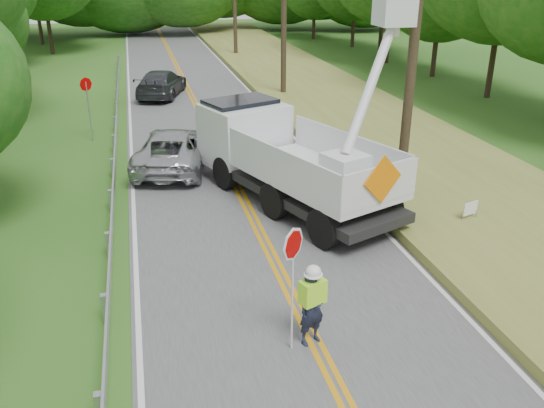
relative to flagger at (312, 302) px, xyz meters
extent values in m
cube|color=#4A4A4C|center=(0.09, 11.66, -0.96)|extent=(7.20, 96.00, 0.02)
cube|color=orange|center=(-0.01, 11.66, -0.94)|extent=(0.12, 96.00, 0.00)
cube|color=orange|center=(0.19, 11.66, -0.94)|extent=(0.12, 96.00, 0.00)
cube|color=silver|center=(-3.36, 11.66, -0.94)|extent=(0.12, 96.00, 0.00)
cube|color=silver|center=(3.54, 11.66, -0.94)|extent=(0.12, 96.00, 0.00)
cube|color=#A4A7AE|center=(-4.01, 1.66, -0.62)|extent=(0.12, 0.14, 0.70)
cube|color=#A4A7AE|center=(-4.01, 4.66, -0.62)|extent=(0.12, 0.14, 0.70)
cube|color=#A4A7AE|center=(-4.01, 7.66, -0.62)|extent=(0.12, 0.14, 0.70)
cube|color=#A4A7AE|center=(-4.01, 10.66, -0.62)|extent=(0.12, 0.14, 0.70)
cube|color=#A4A7AE|center=(-4.01, 13.66, -0.62)|extent=(0.12, 0.14, 0.70)
cube|color=#A4A7AE|center=(-4.01, 16.66, -0.62)|extent=(0.12, 0.14, 0.70)
cube|color=#A4A7AE|center=(-4.01, 19.66, -0.62)|extent=(0.12, 0.14, 0.70)
cube|color=#A4A7AE|center=(-4.01, 22.66, -0.62)|extent=(0.12, 0.14, 0.70)
cube|color=#A4A7AE|center=(-4.01, 25.66, -0.62)|extent=(0.12, 0.14, 0.70)
cube|color=#A4A7AE|center=(-4.01, 28.66, -0.62)|extent=(0.12, 0.14, 0.70)
cube|color=#A4A7AE|center=(-4.01, 31.66, -0.62)|extent=(0.12, 0.14, 0.70)
cube|color=#A4A7AE|center=(-4.01, 34.66, -0.62)|extent=(0.12, 0.14, 0.70)
cube|color=#A4A7AE|center=(-3.91, 12.66, -0.37)|extent=(0.05, 48.00, 0.34)
cylinder|color=#2C2419|center=(5.09, 6.66, 4.03)|extent=(0.30, 0.30, 10.00)
cylinder|color=#2C2419|center=(5.09, 21.66, 4.03)|extent=(0.30, 0.30, 10.00)
cube|color=olive|center=(7.19, 11.66, -0.82)|extent=(7.00, 96.00, 0.30)
cylinder|color=#332319|center=(-9.32, 41.53, 0.90)|extent=(0.32, 0.32, 3.73)
cylinder|color=#332319|center=(-10.88, 47.82, 1.16)|extent=(0.32, 0.32, 4.25)
cylinder|color=#332319|center=(16.22, 18.90, 1.10)|extent=(0.32, 0.32, 4.13)
cylinder|color=#332319|center=(16.27, 25.32, 0.61)|extent=(0.32, 0.32, 3.15)
cylinder|color=#332319|center=(15.56, 31.09, 0.95)|extent=(0.32, 0.32, 3.83)
cylinder|color=#332319|center=(16.34, 34.16, 1.27)|extent=(0.32, 0.32, 4.47)
cylinder|color=#332319|center=(16.16, 39.74, 0.61)|extent=(0.32, 0.32, 3.15)
cylinder|color=#332319|center=(14.45, 45.80, 0.35)|extent=(0.32, 0.32, 2.63)
imported|color=#191E33|center=(0.02, 0.00, -0.14)|extent=(0.69, 0.57, 1.62)
cube|color=#9DEB22|center=(0.02, 0.00, 0.23)|extent=(0.57, 0.45, 0.49)
ellipsoid|color=white|center=(0.02, 0.00, 0.68)|extent=(0.30, 0.30, 0.24)
cylinder|color=#B7B7B7|center=(-0.42, -0.10, 0.19)|extent=(0.04, 0.04, 2.27)
cylinder|color=#AB0001|center=(-0.42, -0.10, 1.38)|extent=(0.50, 0.46, 0.65)
cylinder|color=black|center=(1.56, 3.86, -0.39)|extent=(0.72, 1.15, 1.10)
cylinder|color=black|center=(3.70, 4.69, -0.39)|extent=(0.72, 1.15, 1.10)
cylinder|color=black|center=(0.73, 6.00, -0.39)|extent=(0.72, 1.15, 1.10)
cylinder|color=black|center=(2.87, 6.83, -0.39)|extent=(0.72, 1.15, 1.10)
cylinder|color=black|center=(-0.31, 8.67, -0.39)|extent=(0.72, 1.15, 1.10)
cylinder|color=black|center=(1.83, 9.50, -0.39)|extent=(0.72, 1.15, 1.10)
cube|color=black|center=(1.68, 6.73, -0.31)|extent=(4.90, 7.72, 0.29)
cube|color=#B8BABD|center=(1.97, 5.98, 0.26)|extent=(4.37, 5.88, 0.25)
cube|color=#B8BABD|center=(0.76, 5.51, 0.83)|extent=(1.97, 4.95, 1.03)
cube|color=#B8BABD|center=(3.17, 6.45, 0.83)|extent=(1.97, 4.95, 1.03)
cube|color=#B8BABD|center=(2.91, 3.54, 0.83)|extent=(2.49, 1.02, 1.03)
cube|color=#B8BABD|center=(0.56, 9.62, 0.60)|extent=(3.20, 2.97, 2.07)
cube|color=black|center=(0.47, 9.84, 1.35)|extent=(2.68, 2.22, 0.86)
cube|color=#B8BABD|center=(2.42, 4.81, 0.83)|extent=(1.34, 1.34, 0.92)
cube|color=#B8BABD|center=(4.39, 6.66, 4.89)|extent=(0.98, 0.98, 0.98)
cube|color=orange|center=(2.94, 3.47, 1.01)|extent=(1.22, 0.51, 1.30)
imported|color=#B0B1B7|center=(-1.77, 11.23, -0.22)|extent=(3.61, 5.64, 1.45)
imported|color=#34373C|center=(-1.52, 23.47, -0.22)|extent=(3.41, 5.38, 1.45)
cylinder|color=#A4A7AE|center=(-4.93, 15.43, 0.30)|extent=(0.06, 0.06, 2.53)
cylinder|color=#AB0001|center=(-4.93, 15.43, 1.45)|extent=(0.47, 0.37, 0.57)
cube|color=white|center=(6.00, 4.05, -0.36)|extent=(0.53, 0.20, 0.38)
cylinder|color=#A4A7AE|center=(5.78, 4.05, -0.69)|extent=(0.02, 0.02, 0.55)
cylinder|color=#A4A7AE|center=(6.22, 4.05, -0.69)|extent=(0.02, 0.02, 0.55)
camera|label=1|loc=(-2.94, -8.88, 6.12)|focal=37.27mm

